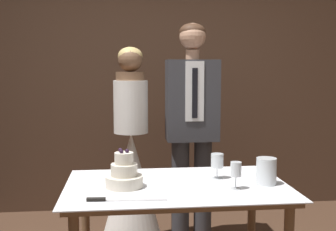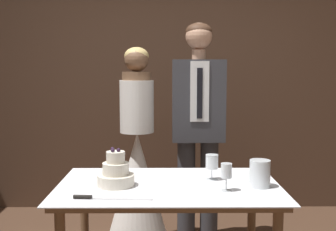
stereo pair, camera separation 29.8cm
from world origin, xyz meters
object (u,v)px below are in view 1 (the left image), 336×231
(cake_table, at_px, (177,199))
(wine_glass_near, at_px, (236,171))
(cake_knife, at_px, (111,200))
(bride, at_px, (131,175))
(wine_glass_middle, at_px, (217,161))
(groom, at_px, (192,121))
(hurricane_candle, at_px, (266,172))
(tiered_cake, at_px, (124,174))

(cake_table, xyz_separation_m, wine_glass_near, (0.33, -0.14, 0.20))
(cake_knife, height_order, wine_glass_near, wine_glass_near)
(cake_table, bearing_deg, bride, 104.63)
(wine_glass_middle, height_order, groom, groom)
(cake_knife, xyz_separation_m, hurricane_candle, (0.92, 0.23, 0.07))
(wine_glass_middle, bearing_deg, tiered_cake, -167.65)
(hurricane_candle, bearing_deg, wine_glass_near, -159.07)
(bride, xyz_separation_m, groom, (0.51, -0.00, 0.44))
(wine_glass_near, bearing_deg, wine_glass_middle, 102.84)
(cake_knife, relative_size, wine_glass_middle, 2.66)
(tiered_cake, distance_m, wine_glass_middle, 0.60)
(cake_table, xyz_separation_m, wine_glass_middle, (0.27, 0.11, 0.20))
(groom, bearing_deg, wine_glass_middle, -88.72)
(cake_table, height_order, groom, groom)
(cake_knife, relative_size, groom, 0.23)
(wine_glass_middle, xyz_separation_m, bride, (-0.53, 0.86, -0.29))
(wine_glass_near, bearing_deg, groom, 93.86)
(cake_table, distance_m, hurricane_candle, 0.57)
(cake_table, height_order, tiered_cake, tiered_cake)
(wine_glass_middle, xyz_separation_m, groom, (-0.02, 0.86, 0.15))
(cake_table, relative_size, hurricane_candle, 8.29)
(tiered_cake, bearing_deg, cake_table, 4.11)
(cake_knife, bearing_deg, hurricane_candle, 17.26)
(cake_table, relative_size, wine_glass_middle, 8.32)
(bride, bearing_deg, cake_table, -75.37)
(cake_knife, height_order, wine_glass_middle, wine_glass_middle)
(cake_table, bearing_deg, tiered_cake, -175.89)
(wine_glass_middle, bearing_deg, hurricane_candle, -31.45)
(hurricane_candle, relative_size, bride, 0.10)
(tiered_cake, height_order, cake_knife, tiered_cake)
(hurricane_candle, bearing_deg, wine_glass_middle, 148.55)
(cake_table, distance_m, bride, 1.01)
(cake_table, distance_m, cake_knife, 0.49)
(wine_glass_near, height_order, hurricane_candle, same)
(tiered_cake, height_order, hurricane_candle, tiered_cake)
(wine_glass_near, bearing_deg, hurricane_candle, 20.93)
(groom, bearing_deg, tiered_cake, -119.81)
(hurricane_candle, xyz_separation_m, bride, (-0.79, 1.03, -0.26))
(cake_table, distance_m, wine_glass_near, 0.41)
(hurricane_candle, distance_m, bride, 1.32)
(tiered_cake, distance_m, bride, 1.03)
(cake_table, distance_m, wine_glass_middle, 0.36)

